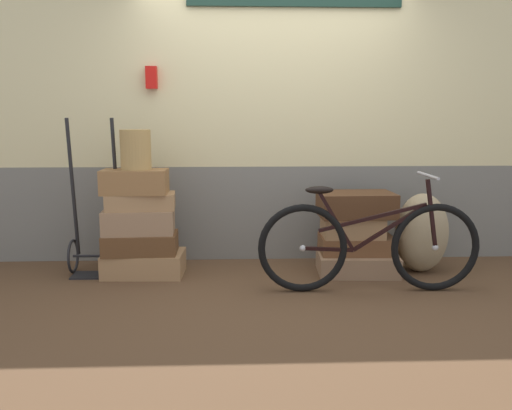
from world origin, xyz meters
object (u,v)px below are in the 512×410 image
(suitcase_5, at_px, (357,263))
(luggage_trolley, at_px, (97,240))
(suitcase_0, at_px, (144,263))
(burlap_sack, at_px, (422,233))
(suitcase_6, at_px, (356,244))
(bicycle, at_px, (369,245))
(suitcase_2, at_px, (139,221))
(suitcase_4, at_px, (135,182))
(suitcase_1, at_px, (141,243))
(suitcase_8, at_px, (356,204))
(wicker_basket, at_px, (136,150))
(suitcase_7, at_px, (352,226))
(suitcase_3, at_px, (141,201))

(suitcase_5, bearing_deg, luggage_trolley, -179.12)
(suitcase_0, distance_m, burlap_sack, 2.47)
(suitcase_6, bearing_deg, bicycle, -91.27)
(suitcase_0, bearing_deg, luggage_trolley, 173.29)
(suitcase_5, bearing_deg, suitcase_2, -177.98)
(suitcase_5, bearing_deg, suitcase_4, -177.47)
(bicycle, bearing_deg, luggage_trolley, 165.40)
(suitcase_1, height_order, bicycle, bicycle)
(suitcase_2, bearing_deg, burlap_sack, -3.63)
(suitcase_8, height_order, luggage_trolley, luggage_trolley)
(suitcase_0, distance_m, wicker_basket, 1.00)
(suitcase_7, xyz_separation_m, bicycle, (0.01, -0.53, -0.04))
(wicker_basket, bearing_deg, suitcase_8, 0.56)
(bicycle, bearing_deg, suitcase_5, 86.53)
(suitcase_6, relative_size, suitcase_8, 1.00)
(suitcase_4, distance_m, suitcase_6, 2.02)
(suitcase_3, distance_m, suitcase_4, 0.18)
(suitcase_7, height_order, wicker_basket, wicker_basket)
(suitcase_6, relative_size, burlap_sack, 0.91)
(suitcase_6, bearing_deg, suitcase_2, -178.10)
(suitcase_7, bearing_deg, luggage_trolley, 179.63)
(suitcase_5, xyz_separation_m, wicker_basket, (-1.92, 0.02, 1.01))
(wicker_basket, height_order, bicycle, wicker_basket)
(suitcase_4, distance_m, bicycle, 2.03)
(suitcase_1, height_order, suitcase_5, suitcase_1)
(suitcase_0, height_order, suitcase_8, suitcase_8)
(suitcase_2, height_order, bicycle, bicycle)
(luggage_trolley, bearing_deg, suitcase_3, -7.64)
(suitcase_7, relative_size, burlap_sack, 0.74)
(bicycle, bearing_deg, suitcase_4, 164.71)
(suitcase_1, xyz_separation_m, suitcase_6, (1.90, 0.04, -0.04))
(suitcase_1, relative_size, suitcase_3, 1.07)
(luggage_trolley, bearing_deg, bicycle, -14.60)
(suitcase_6, relative_size, luggage_trolley, 0.47)
(suitcase_0, height_order, suitcase_5, suitcase_0)
(wicker_basket, relative_size, burlap_sack, 0.48)
(luggage_trolley, xyz_separation_m, bicycle, (2.27, -0.59, 0.07))
(suitcase_5, bearing_deg, suitcase_3, -177.96)
(suitcase_5, bearing_deg, suitcase_0, -177.62)
(suitcase_4, relative_size, suitcase_6, 0.86)
(suitcase_2, xyz_separation_m, suitcase_7, (1.87, -0.01, -0.06))
(suitcase_7, bearing_deg, burlap_sack, 1.35)
(suitcase_7, xyz_separation_m, suitcase_8, (0.03, 0.01, 0.20))
(suitcase_4, bearing_deg, suitcase_0, 4.57)
(suitcase_4, relative_size, luggage_trolley, 0.40)
(suitcase_2, height_order, suitcase_7, suitcase_2)
(suitcase_1, height_order, burlap_sack, burlap_sack)
(suitcase_2, distance_m, luggage_trolley, 0.43)
(suitcase_6, relative_size, wicker_basket, 1.90)
(suitcase_3, bearing_deg, suitcase_5, -5.50)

